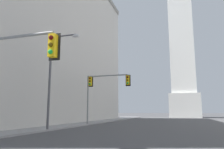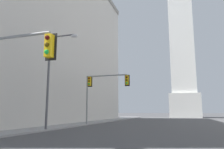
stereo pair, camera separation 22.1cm
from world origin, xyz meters
The scene contains 4 objects.
sidewalk_left centered at (-13.97, 21.78, 0.07)m, with size 5.00×72.61×0.15m, color gray.
traffic_light_mid_left centered at (-9.96, 23.51, 4.55)m, with size 5.48×0.52×5.94m.
traffic_light_near_left centered at (-9.55, 7.58, 4.13)m, with size 5.12×0.51×5.42m.
street_lamp centered at (-11.22, 15.08, 5.05)m, with size 2.78×0.36×8.25m.
Camera 1 is at (-1.03, -0.98, 1.63)m, focal length 35.00 mm.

